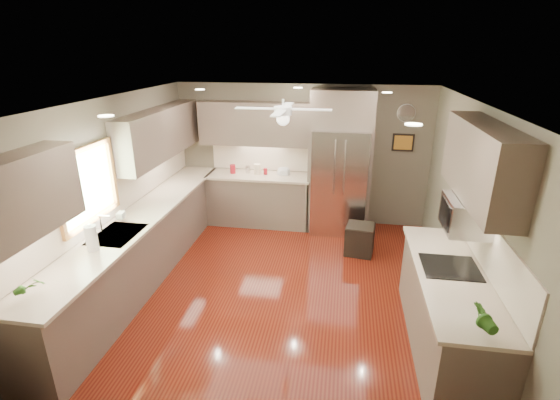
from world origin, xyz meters
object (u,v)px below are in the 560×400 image
(potted_plant_left, at_px, (31,286))
(paper_towel, at_px, (92,239))
(canister_d, at_px, (265,171))
(microwave, at_px, (466,215))
(potted_plant_right, at_px, (484,318))
(canister_c, at_px, (257,170))
(soap_bottle, at_px, (122,214))
(canister_a, at_px, (233,169))
(bowl, at_px, (284,174))
(refrigerator, at_px, (340,165))
(stool, at_px, (360,239))
(canister_b, at_px, (248,169))

(potted_plant_left, height_order, paper_towel, paper_towel)
(canister_d, xyz_separation_m, paper_towel, (-1.36, -3.14, 0.08))
(microwave, bearing_deg, potted_plant_right, -95.44)
(canister_c, bearing_deg, soap_bottle, -119.39)
(microwave, distance_m, paper_towel, 4.04)
(paper_towel, bearing_deg, canister_a, 76.32)
(canister_d, distance_m, bowl, 0.33)
(paper_towel, bearing_deg, canister_d, 66.57)
(refrigerator, bearing_deg, stool, -66.43)
(bowl, distance_m, paper_towel, 3.58)
(canister_d, bearing_deg, potted_plant_left, -108.05)
(soap_bottle, height_order, microwave, microwave)
(potted_plant_left, distance_m, stool, 4.47)
(potted_plant_left, height_order, bowl, potted_plant_left)
(canister_c, relative_size, soap_bottle, 1.08)
(canister_d, relative_size, soap_bottle, 0.58)
(canister_b, bearing_deg, microwave, -43.40)
(soap_bottle, xyz_separation_m, refrigerator, (2.77, 2.28, 0.16))
(canister_a, height_order, paper_towel, paper_towel)
(canister_d, height_order, stool, canister_d)
(canister_c, relative_size, microwave, 0.36)
(canister_b, height_order, soap_bottle, soap_bottle)
(soap_bottle, xyz_separation_m, stool, (3.15, 1.41, -0.79))
(canister_a, height_order, bowl, canister_a)
(soap_bottle, height_order, potted_plant_right, potted_plant_right)
(canister_b, relative_size, refrigerator, 0.05)
(canister_c, relative_size, bowl, 0.85)
(canister_c, bearing_deg, bowl, 2.71)
(canister_b, relative_size, bowl, 0.56)
(canister_c, distance_m, microwave, 3.94)
(stool, bearing_deg, canister_a, 158.20)
(potted_plant_left, xyz_separation_m, bowl, (1.66, 4.12, -0.11))
(canister_b, distance_m, potted_plant_left, 4.27)
(stool, xyz_separation_m, paper_towel, (-3.05, -2.21, 0.84))
(canister_b, height_order, potted_plant_right, potted_plant_right)
(canister_d, distance_m, potted_plant_left, 4.32)
(soap_bottle, xyz_separation_m, potted_plant_left, (0.12, -1.77, 0.04))
(bowl, bearing_deg, paper_towel, -118.16)
(stool, bearing_deg, refrigerator, 113.57)
(canister_b, height_order, canister_d, canister_b)
(bowl, bearing_deg, soap_bottle, -127.23)
(canister_c, bearing_deg, stool, -26.52)
(soap_bottle, distance_m, potted_plant_left, 1.78)
(canister_b, xyz_separation_m, microwave, (2.97, -2.81, 0.47))
(soap_bottle, xyz_separation_m, potted_plant_right, (3.98, -1.63, 0.06))
(canister_a, height_order, canister_d, canister_a)
(canister_d, distance_m, refrigerator, 1.33)
(bowl, distance_m, refrigerator, 1.01)
(potted_plant_right, distance_m, microwave, 1.27)
(canister_d, bearing_deg, soap_bottle, -121.95)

